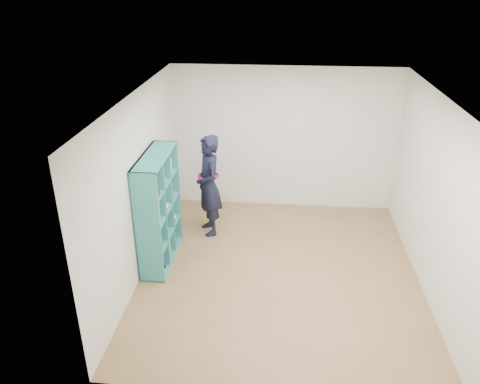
{
  "coord_description": "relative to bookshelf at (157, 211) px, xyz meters",
  "views": [
    {
      "loc": [
        -0.04,
        -5.77,
        4.01
      ],
      "look_at": [
        -0.61,
        0.3,
        1.14
      ],
      "focal_mm": 35.0,
      "sensor_mm": 36.0,
      "label": 1
    }
  ],
  "objects": [
    {
      "name": "ceiling",
      "position": [
        1.83,
        -0.2,
        1.78
      ],
      "size": [
        4.5,
        4.5,
        0.0
      ],
      "primitive_type": "plane",
      "color": "white",
      "rests_on": "wall_back"
    },
    {
      "name": "floor",
      "position": [
        1.83,
        -0.2,
        -0.82
      ],
      "size": [
        4.5,
        4.5,
        0.0
      ],
      "primitive_type": "plane",
      "color": "olive",
      "rests_on": "ground"
    },
    {
      "name": "wall_left",
      "position": [
        -0.17,
        -0.2,
        0.48
      ],
      "size": [
        0.02,
        4.5,
        2.6
      ],
      "primitive_type": "cube",
      "color": "silver",
      "rests_on": "floor"
    },
    {
      "name": "wall_right",
      "position": [
        3.83,
        -0.2,
        0.48
      ],
      "size": [
        0.02,
        4.5,
        2.6
      ],
      "primitive_type": "cube",
      "color": "silver",
      "rests_on": "floor"
    },
    {
      "name": "bookshelf",
      "position": [
        0.0,
        0.0,
        0.0
      ],
      "size": [
        0.37,
        1.27,
        1.7
      ],
      "color": "teal",
      "rests_on": "floor"
    },
    {
      "name": "smartphone",
      "position": [
        0.48,
        0.91,
        0.15
      ],
      "size": [
        0.06,
        0.08,
        0.13
      ],
      "rotation": [
        0.34,
        0.0,
        0.62
      ],
      "color": "silver",
      "rests_on": "person"
    },
    {
      "name": "person",
      "position": [
        0.63,
        0.89,
        0.03
      ],
      "size": [
        0.63,
        0.74,
        1.71
      ],
      "rotation": [
        0.0,
        0.0,
        -1.15
      ],
      "color": "black",
      "rests_on": "floor"
    },
    {
      "name": "wall_front",
      "position": [
        1.83,
        -2.45,
        0.48
      ],
      "size": [
        4.0,
        0.02,
        2.6
      ],
      "primitive_type": "cube",
      "color": "silver",
      "rests_on": "floor"
    },
    {
      "name": "wall_back",
      "position": [
        1.83,
        2.05,
        0.48
      ],
      "size": [
        4.0,
        0.02,
        2.6
      ],
      "primitive_type": "cube",
      "color": "silver",
      "rests_on": "floor"
    }
  ]
}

